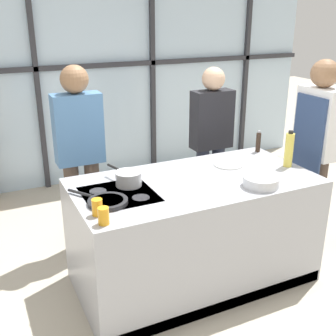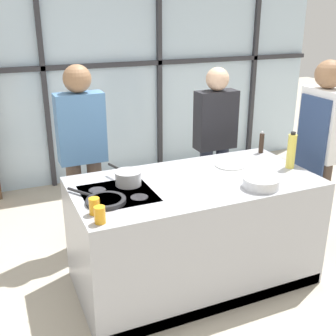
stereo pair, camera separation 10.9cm
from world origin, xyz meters
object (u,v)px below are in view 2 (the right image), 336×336
Objects in this scene: spectator_center_left at (215,137)px; juice_glass_far at (94,206)px; frying_pan at (105,200)px; pepper_grinder at (261,143)px; juice_glass_near at (100,215)px; chef at (319,144)px; saucepan at (128,177)px; white_plate at (230,165)px; oil_bottle at (291,151)px; spectator_far_left at (82,148)px; mixing_bowl at (261,182)px.

spectator_center_left is 1.98m from juice_glass_far.
pepper_grinder is (1.67, 0.49, 0.08)m from frying_pan.
juice_glass_far is at bearing 90.00° from juice_glass_near.
frying_pan is (-2.11, -0.21, -0.09)m from chef.
chef reaches higher than saucepan.
oil_bottle is (0.45, -0.24, 0.15)m from white_plate.
frying_pan is at bearing 85.86° from spectator_far_left.
pepper_grinder is 1.86× the size of juice_glass_far.
white_plate is (1.13, -0.74, -0.09)m from spectator_far_left.
oil_bottle is at bearing 6.30° from juice_glass_far.
juice_glass_near is (-0.18, -1.32, -0.04)m from spectator_far_left.
frying_pan is 0.19m from juice_glass_far.
frying_pan is 1.74m from pepper_grinder.
white_plate is at bearing 23.70° from juice_glass_near.
juice_glass_far is at bearing 81.09° from spectator_far_left.
oil_bottle is at bearing 10.73° from juice_glass_near.
white_plate is 0.82× the size of oil_bottle.
oil_bottle is (-0.45, -0.16, 0.04)m from chef.
chef reaches higher than juice_glass_far.
chef is 15.77× the size of juice_glass_near.
mixing_bowl is at bearing 3.14° from juice_glass_near.
chef is at bearing 12.46° from juice_glass_near.
spectator_center_left is at bearing 36.66° from juice_glass_far.
white_plate is at bearing 18.40° from juice_glass_far.
oil_bottle is at bearing -91.30° from pepper_grinder.
spectator_far_left is 1.40m from spectator_center_left.
oil_bottle is (1.66, 0.05, 0.13)m from frying_pan.
chef reaches higher than white_plate.
mixing_bowl is (0.92, -0.46, -0.02)m from saucepan.
chef is 1.86m from saucepan.
white_plate is 0.51m from mixing_bowl.
spectator_center_left is at bearing 109.75° from pepper_grinder.
oil_bottle reaches higher than saucepan.
chef is 15.77× the size of juice_glass_far.
saucepan is 3.33× the size of juice_glass_near.
oil_bottle reaches higher than pepper_grinder.
spectator_center_left is 5.23× the size of oil_bottle.
chef is 1.05m from spectator_center_left.
mixing_bowl is 0.87m from pepper_grinder.
spectator_center_left is 7.90× the size of pepper_grinder.
juice_glass_far reaches higher than mixing_bowl.
spectator_center_left reaches higher than saucepan.
mixing_bowl is 1.31× the size of pepper_grinder.
juice_glass_near is at bearing -124.53° from saucepan.
saucepan is at bearing 55.47° from juice_glass_near.
spectator_far_left is 1.36m from white_plate.
spectator_far_left is at bearing 82.02° from juice_glass_near.
juice_glass_far is at bearing -173.70° from oil_bottle.
frying_pan is (-0.07, -1.04, -0.08)m from spectator_far_left.
spectator_center_left reaches higher than pepper_grinder.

